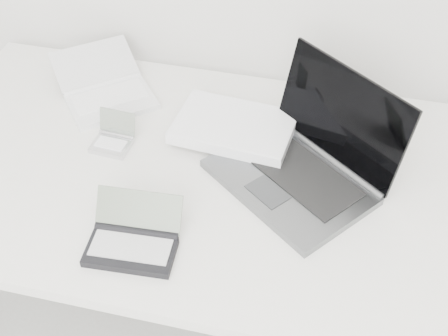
% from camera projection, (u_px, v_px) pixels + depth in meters
% --- Properties ---
extents(desk, '(1.60, 0.80, 0.73)m').
position_uv_depth(desk, '(240.00, 191.00, 1.48)').
color(desk, white).
rests_on(desk, ground).
extents(laptop_large, '(0.56, 0.45, 0.24)m').
position_uv_depth(laptop_large, '(276.00, 148.00, 1.46)').
color(laptop_large, slate).
rests_on(laptop_large, desk).
extents(netbook_open_white, '(0.34, 0.35, 0.07)m').
position_uv_depth(netbook_open_white, '(106.00, 91.00, 1.66)').
color(netbook_open_white, white).
rests_on(netbook_open_white, desk).
extents(pda_silver, '(0.10, 0.10, 0.08)m').
position_uv_depth(pda_silver, '(113.00, 139.00, 1.52)').
color(pda_silver, silver).
rests_on(pda_silver, desk).
extents(palmtop_charcoal, '(0.19, 0.17, 0.09)m').
position_uv_depth(palmtop_charcoal, '(133.00, 241.00, 1.28)').
color(palmtop_charcoal, black).
rests_on(palmtop_charcoal, desk).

